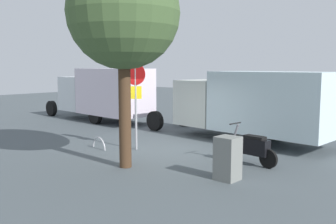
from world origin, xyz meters
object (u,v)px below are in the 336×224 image
object	(u,v)px
street_tree	(123,14)
utility_cabinet	(228,158)
motorcycle	(251,147)
bike_rack_hoop	(99,149)
box_truck_far	(103,92)
box_truck_near	(249,102)
stop_sign	(136,92)

from	to	relation	value
street_tree	utility_cabinet	world-z (taller)	street_tree
motorcycle	bike_rack_hoop	xyz separation A→B (m)	(5.16, 1.70, -0.52)
motorcycle	street_tree	distance (m)	5.39
street_tree	bike_rack_hoop	bearing A→B (deg)	-21.55
box_truck_far	utility_cabinet	size ratio (longest dim) A/B	6.53
utility_cabinet	street_tree	bearing A→B (deg)	17.87
box_truck_near	stop_sign	distance (m)	4.59
box_truck_near	bike_rack_hoop	distance (m)	6.02
street_tree	motorcycle	bearing A→B (deg)	-133.69
stop_sign	bike_rack_hoop	distance (m)	2.44
box_truck_far	stop_sign	size ratio (longest dim) A/B	2.44
box_truck_far	bike_rack_hoop	distance (m)	7.18
street_tree	bike_rack_hoop	distance (m)	5.19
box_truck_near	stop_sign	size ratio (longest dim) A/B	2.69
street_tree	box_truck_near	bearing A→B (deg)	-97.16
box_truck_near	stop_sign	world-z (taller)	stop_sign
box_truck_far	box_truck_near	bearing A→B (deg)	-175.68
motorcycle	bike_rack_hoop	world-z (taller)	motorcycle
box_truck_near	bike_rack_hoop	xyz separation A→B (m)	(3.30, 4.79, -1.55)
stop_sign	street_tree	xyz separation A→B (m)	(-1.48, 1.81, 2.36)
bike_rack_hoop	motorcycle	bearing A→B (deg)	-161.82
stop_sign	bike_rack_hoop	size ratio (longest dim) A/B	3.58
box_truck_far	stop_sign	distance (m)	7.47
box_truck_near	motorcycle	distance (m)	3.75
motorcycle	street_tree	bearing A→B (deg)	51.32
box_truck_near	street_tree	bearing A→B (deg)	86.02
street_tree	utility_cabinet	size ratio (longest dim) A/B	5.29
motorcycle	street_tree	size ratio (longest dim) A/B	0.30
stop_sign	utility_cabinet	bearing A→B (deg)	168.75
box_truck_far	motorcycle	world-z (taller)	box_truck_far
box_truck_near	box_truck_far	distance (m)	8.69
utility_cabinet	bike_rack_hoop	world-z (taller)	utility_cabinet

